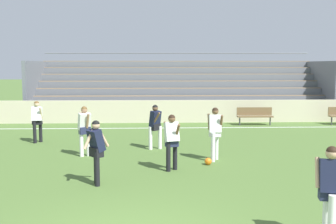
% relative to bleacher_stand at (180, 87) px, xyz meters
% --- Properties ---
extents(field_line_sideline, '(44.00, 0.12, 0.01)m').
position_rel_bleacher_stand_xyz_m(field_line_sideline, '(-2.04, -5.08, -1.71)').
color(field_line_sideline, white).
rests_on(field_line_sideline, ground).
extents(sideline_wall, '(48.00, 0.16, 1.19)m').
position_rel_bleacher_stand_xyz_m(sideline_wall, '(-2.04, -3.25, -1.12)').
color(sideline_wall, beige).
rests_on(sideline_wall, ground).
extents(bleacher_stand, '(17.48, 4.83, 3.85)m').
position_rel_bleacher_stand_xyz_m(bleacher_stand, '(0.00, 0.00, 0.00)').
color(bleacher_stand, '#897051').
rests_on(bleacher_stand, ground).
extents(bench_near_bin, '(1.80, 0.40, 0.90)m').
position_rel_bleacher_stand_xyz_m(bench_near_bin, '(3.52, -4.30, -1.17)').
color(bench_near_bin, brown).
rests_on(bench_near_bin, ground).
extents(player_white_trailing_run, '(0.47, 0.61, 1.64)m').
position_rel_bleacher_stand_xyz_m(player_white_trailing_run, '(-1.10, -12.90, -0.74)').
color(player_white_trailing_run, black).
rests_on(player_white_trailing_run, ground).
extents(player_white_challenging, '(0.44, 0.49, 1.71)m').
position_rel_bleacher_stand_xyz_m(player_white_challenging, '(0.33, -11.75, -0.69)').
color(player_white_challenging, white).
rests_on(player_white_challenging, ground).
extents(player_white_wide_left, '(0.49, 0.54, 1.68)m').
position_rel_bleacher_stand_xyz_m(player_white_wide_left, '(-3.92, -10.99, -0.71)').
color(player_white_wide_left, white).
rests_on(player_white_wide_left, ground).
extents(player_dark_overlapping, '(0.64, 0.52, 1.66)m').
position_rel_bleacher_stand_xyz_m(player_dark_overlapping, '(-3.07, -14.21, -0.73)').
color(player_dark_overlapping, black).
rests_on(player_dark_overlapping, ground).
extents(player_white_pressing_high, '(0.44, 0.50, 1.65)m').
position_rel_bleacher_stand_xyz_m(player_white_pressing_high, '(-6.19, -8.53, -0.74)').
color(player_white_pressing_high, black).
rests_on(player_white_pressing_high, ground).
extents(player_dark_dropping_back, '(0.53, 0.49, 1.69)m').
position_rel_bleacher_stand_xyz_m(player_dark_dropping_back, '(1.37, -17.71, -0.71)').
color(player_dark_dropping_back, white).
rests_on(player_dark_dropping_back, ground).
extents(player_dark_on_ball, '(0.48, 0.73, 1.62)m').
position_rel_bleacher_stand_xyz_m(player_dark_on_ball, '(-1.56, -9.94, -0.75)').
color(player_dark_on_ball, white).
rests_on(player_dark_on_ball, ground).
extents(soccer_ball, '(0.22, 0.22, 0.22)m').
position_rel_bleacher_stand_xyz_m(soccer_ball, '(0.04, -12.30, -1.60)').
color(soccer_ball, orange).
rests_on(soccer_ball, ground).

